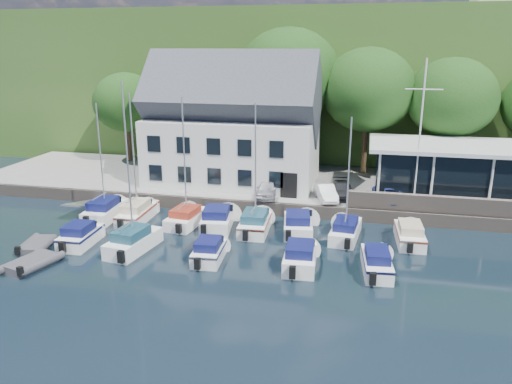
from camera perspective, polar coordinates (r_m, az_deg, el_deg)
ground at (r=27.51m, az=2.65°, el=-10.42°), size 180.00×180.00×0.00m
quay at (r=43.55m, az=6.72°, el=0.48°), size 60.00×13.00×1.00m
quay_face at (r=37.38m, az=5.64°, el=-2.21°), size 60.00×0.30×1.00m
hillside at (r=86.39m, az=10.20°, el=13.32°), size 160.00×75.00×16.00m
field_patch at (r=94.32m, az=15.83°, el=18.19°), size 50.00×30.00×0.30m
harbor_building at (r=42.77m, az=-2.63°, el=6.95°), size 14.40×8.20×8.70m
club_pavilion at (r=41.82m, az=21.77°, el=2.33°), size 13.20×7.20×4.10m
seawall at (r=38.01m, az=24.02°, el=-1.55°), size 18.00×0.50×1.20m
gangway at (r=41.02m, az=-18.29°, el=-2.02°), size 1.20×6.00×1.40m
car_silver at (r=38.91m, az=1.32°, el=0.41°), size 1.77×3.92×1.31m
car_white at (r=38.50m, az=8.01°, el=-0.05°), size 2.24×3.73×1.16m
car_dgrey at (r=39.60m, az=9.76°, el=0.30°), size 1.96×3.97×1.11m
car_blue at (r=38.87m, az=15.12°, el=-0.28°), size 2.33×3.75×1.20m
flagpole at (r=37.66m, az=18.22°, el=6.27°), size 2.54×0.20×10.57m
tree_0 at (r=52.03m, az=-14.53°, el=8.25°), size 6.48×6.48×8.86m
tree_1 at (r=49.15m, az=-4.98°, el=8.88°), size 7.27×7.27×9.93m
tree_2 at (r=47.43m, az=3.69°, el=10.52°), size 9.53×9.53×13.03m
tree_3 at (r=46.33m, az=12.55°, el=8.94°), size 8.27×8.27×11.30m
tree_4 at (r=46.75m, az=21.25°, el=7.77°), size 7.66×7.66×10.47m
boat_r1_0 at (r=37.63m, az=-17.35°, el=3.98°), size 2.37×6.48×9.54m
boat_r1_1 at (r=36.64m, az=-13.78°, el=3.51°), size 2.05×6.60×9.00m
boat_r1_2 at (r=35.12m, az=-8.15°, el=2.60°), size 2.55×5.86×8.21m
boat_r1_3 at (r=35.24m, az=-4.43°, el=-2.88°), size 2.95×5.88×1.55m
boat_r1_4 at (r=33.47m, az=-0.07°, el=2.69°), size 2.36×6.23×8.90m
boat_r1_5 at (r=34.34m, az=4.83°, el=-3.48°), size 2.91×5.84×1.48m
boat_r1_6 at (r=32.80m, az=10.53°, el=1.67°), size 2.39×6.21×8.41m
boat_r1_7 at (r=34.10m, az=17.17°, el=-4.41°), size 2.11×5.87×1.40m
boat_r2_0 at (r=34.20m, az=-19.41°, el=-4.51°), size 2.13×5.06×1.46m
boat_r2_1 at (r=31.04m, az=-14.34°, el=1.60°), size 2.77×6.31×9.47m
boat_r2_2 at (r=30.22m, az=-5.34°, el=-6.49°), size 2.10×4.85×1.36m
boat_r2_3 at (r=29.28m, az=5.09°, el=-7.12°), size 2.33×5.56×1.49m
boat_r2_4 at (r=29.40m, az=13.64°, el=-7.52°), size 2.19×5.82×1.42m
dinghy_0 at (r=34.58m, az=-23.82°, el=-5.45°), size 2.35×3.28×0.70m
dinghy_1 at (r=31.91m, az=-24.30°, el=-7.27°), size 2.72×3.64×0.76m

